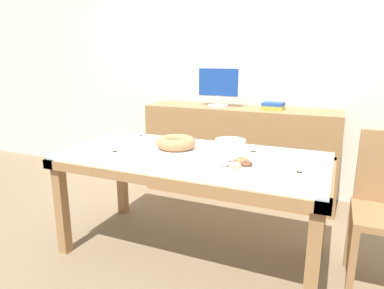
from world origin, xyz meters
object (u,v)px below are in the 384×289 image
at_px(cake_chocolate_round, 176,143).
at_px(tealight_centre, 253,152).
at_px(pastry_platter, 234,164).
at_px(tealight_right_edge, 141,136).
at_px(computer_monitor, 218,87).
at_px(tealight_near_front, 115,152).
at_px(book_stack, 273,106).
at_px(tealight_near_cakes, 299,173).
at_px(plate_stack, 230,145).

height_order(cake_chocolate_round, tealight_centre, cake_chocolate_round).
distance_m(pastry_platter, tealight_right_edge, 1.01).
bearing_deg(computer_monitor, tealight_near_front, -100.04).
bearing_deg(cake_chocolate_round, tealight_right_edge, 151.20).
relative_size(book_stack, tealight_near_cakes, 4.86).
bearing_deg(tealight_centre, cake_chocolate_round, -167.67).
relative_size(computer_monitor, tealight_centre, 10.60).
distance_m(cake_chocolate_round, tealight_near_front, 0.42).
xyz_separation_m(computer_monitor, tealight_right_edge, (-0.35, -0.88, -0.34)).
xyz_separation_m(cake_chocolate_round, tealight_near_front, (-0.33, -0.26, -0.04)).
bearing_deg(pastry_platter, tealight_centre, 82.11).
distance_m(book_stack, tealight_centre, 1.02).
bearing_deg(tealight_near_cakes, cake_chocolate_round, 166.25).
distance_m(computer_monitor, tealight_right_edge, 1.00).
xyz_separation_m(plate_stack, tealight_near_cakes, (0.50, -0.33, -0.03)).
height_order(plate_stack, tealight_near_front, plate_stack).
bearing_deg(tealight_right_edge, plate_stack, -8.24).
distance_m(computer_monitor, tealight_near_cakes, 1.66).
xyz_separation_m(book_stack, plate_stack, (-0.10, -0.99, -0.15)).
xyz_separation_m(book_stack, tealight_right_edge, (-0.89, -0.88, -0.18)).
bearing_deg(book_stack, computer_monitor, -179.85).
height_order(tealight_near_cakes, tealight_centre, same).
relative_size(computer_monitor, tealight_right_edge, 10.60).
xyz_separation_m(book_stack, tealight_near_front, (-0.78, -1.38, -0.18)).
xyz_separation_m(plate_stack, tealight_right_edge, (-0.79, 0.11, -0.03)).
relative_size(computer_monitor, pastry_platter, 1.39).
bearing_deg(computer_monitor, tealight_centre, -58.87).
bearing_deg(book_stack, tealight_right_edge, -135.30).
height_order(tealight_near_cakes, tealight_near_front, same).
bearing_deg(plate_stack, computer_monitor, 113.86).
distance_m(plate_stack, tealight_right_edge, 0.80).
bearing_deg(tealight_near_front, pastry_platter, 4.57).
bearing_deg(cake_chocolate_round, tealight_centre, 12.33).
height_order(plate_stack, tealight_near_cakes, plate_stack).
height_order(pastry_platter, plate_stack, plate_stack).
bearing_deg(book_stack, cake_chocolate_round, -112.11).
bearing_deg(pastry_platter, cake_chocolate_round, 157.72).
height_order(pastry_platter, tealight_near_cakes, pastry_platter).
relative_size(cake_chocolate_round, plate_stack, 1.32).
relative_size(book_stack, tealight_right_edge, 4.86).
relative_size(tealight_near_front, tealight_centre, 1.00).
distance_m(computer_monitor, plate_stack, 1.13).
distance_m(cake_chocolate_round, tealight_centre, 0.53).
bearing_deg(computer_monitor, cake_chocolate_round, -85.64).
bearing_deg(pastry_platter, book_stack, 91.03).
xyz_separation_m(computer_monitor, pastry_platter, (0.56, -1.31, -0.34)).
bearing_deg(tealight_near_front, book_stack, 60.39).
bearing_deg(pastry_platter, computer_monitor, 113.21).
relative_size(computer_monitor, cake_chocolate_round, 1.53).
bearing_deg(tealight_near_cakes, computer_monitor, 125.30).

